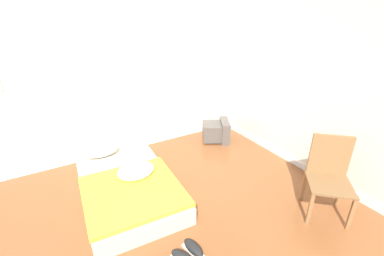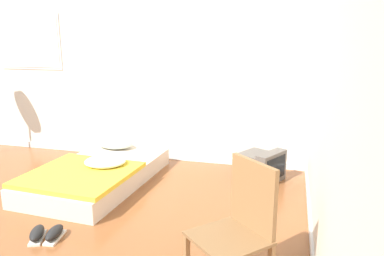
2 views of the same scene
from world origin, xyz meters
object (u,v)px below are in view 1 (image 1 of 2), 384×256
object	(u,v)px
mattress_bed	(126,182)
crt_tv	(217,131)
sneaker_pair	(188,253)
wooden_chair	(329,170)

from	to	relation	value
mattress_bed	crt_tv	distance (m)	2.00
crt_tv	sneaker_pair	distance (m)	2.56
wooden_chair	sneaker_pair	world-z (taller)	wooden_chair
crt_tv	wooden_chair	size ratio (longest dim) A/B	0.67
mattress_bed	sneaker_pair	size ratio (longest dim) A/B	6.08
crt_tv	sneaker_pair	size ratio (longest dim) A/B	1.90
mattress_bed	crt_tv	xyz separation A→B (m)	(1.90, 0.63, 0.04)
crt_tv	sneaker_pair	bearing A→B (deg)	-131.52
mattress_bed	crt_tv	world-z (taller)	crt_tv
wooden_chair	sneaker_pair	size ratio (longest dim) A/B	2.85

